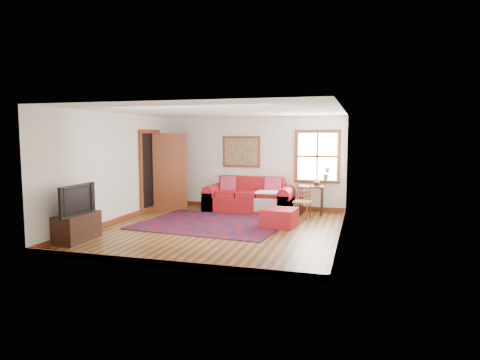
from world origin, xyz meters
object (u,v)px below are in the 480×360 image
(red_leather_sofa, at_px, (249,200))
(red_ottoman, at_px, (279,218))
(media_cabinet, at_px, (77,227))
(side_table, at_px, (312,190))
(ladder_back_chair, at_px, (303,200))

(red_leather_sofa, relative_size, red_ottoman, 3.29)
(media_cabinet, bearing_deg, red_ottoman, 33.93)
(side_table, bearing_deg, red_ottoman, -106.46)
(red_ottoman, bearing_deg, red_leather_sofa, 129.18)
(side_table, bearing_deg, ladder_back_chair, -105.28)
(side_table, xyz_separation_m, media_cabinet, (-3.94, -4.00, -0.35))
(red_ottoman, relative_size, ladder_back_chair, 0.86)
(red_leather_sofa, xyz_separation_m, ladder_back_chair, (1.48, -0.54, 0.14))
(side_table, relative_size, media_cabinet, 0.77)
(side_table, bearing_deg, media_cabinet, -134.53)
(side_table, relative_size, ladder_back_chair, 0.91)
(red_ottoman, xyz_separation_m, media_cabinet, (-3.44, -2.31, 0.06))
(red_leather_sofa, relative_size, side_table, 3.12)
(ladder_back_chair, height_order, media_cabinet, ladder_back_chair)
(ladder_back_chair, xyz_separation_m, media_cabinet, (-3.79, -3.46, -0.17))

